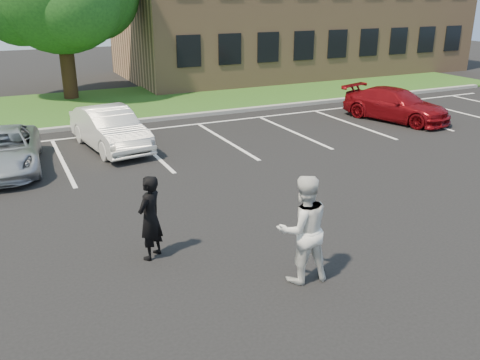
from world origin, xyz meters
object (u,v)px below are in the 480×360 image
car_red_compact (396,105)px  man_black_suit (150,218)px  office_building (294,7)px  man_white_shirt (303,229)px  car_silver_minivan (3,151)px  car_white_sedan (110,129)px

car_red_compact → man_black_suit: bearing=-168.8°
office_building → man_white_shirt: 27.15m
office_building → car_silver_minivan: size_ratio=5.15×
man_white_shirt → car_red_compact: size_ratio=0.45×
office_building → man_black_suit: 26.76m
man_black_suit → car_silver_minivan: size_ratio=0.39×
man_black_suit → car_red_compact: man_black_suit is taller
man_black_suit → car_silver_minivan: 7.46m
man_white_shirt → car_red_compact: man_white_shirt is taller
car_red_compact → office_building: bearing=57.7°
office_building → car_silver_minivan: office_building is taller
man_black_suit → man_white_shirt: 2.98m
man_black_suit → man_white_shirt: man_white_shirt is taller
man_black_suit → office_building: bearing=-166.9°
office_building → car_red_compact: size_ratio=5.01×
man_white_shirt → car_red_compact: (10.20, 8.96, -0.36)m
car_silver_minivan → car_red_compact: size_ratio=0.97×
car_white_sedan → car_red_compact: car_white_sedan is taller
car_silver_minivan → car_red_compact: 14.82m
car_silver_minivan → car_red_compact: bearing=5.0°
office_building → car_red_compact: 15.06m
man_black_suit → car_red_compact: (12.42, 6.98, -0.21)m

